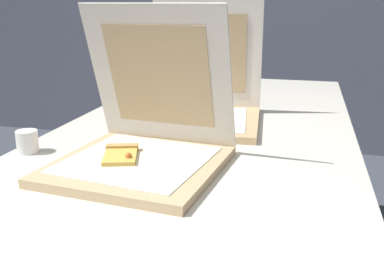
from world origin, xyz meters
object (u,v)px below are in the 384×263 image
Objects in this scene: pizza_box_front at (143,144)px; cup_white_near_left at (27,142)px; pizza_box_middle at (201,105)px; cup_white_far at (165,96)px; table at (199,150)px.

cup_white_near_left is (-0.33, 0.02, -0.03)m from pizza_box_front.
pizza_box_front is at bearing -2.98° from cup_white_near_left.
cup_white_far is at bearing 126.36° from pizza_box_middle.
pizza_box_front is at bearing -76.59° from cup_white_far.
cup_white_far is at bearing 74.99° from cup_white_near_left.
table is 0.46m from cup_white_far.
cup_white_far is (-0.23, 0.38, 0.08)m from table.
pizza_box_middle is 6.86× the size of cup_white_near_left.
cup_white_near_left is at bearing -105.01° from cup_white_far.
pizza_box_front reaches higher than cup_white_far.
pizza_box_middle is (-0.03, 0.16, 0.10)m from table.
cup_white_near_left is (-0.38, -0.42, -0.03)m from pizza_box_middle.
table is at bearing -58.88° from cup_white_far.
table is 0.31m from pizza_box_front.
table is 35.88× the size of cup_white_near_left.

